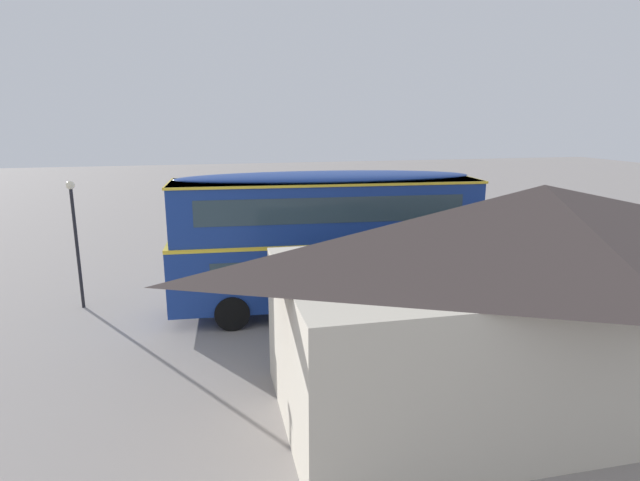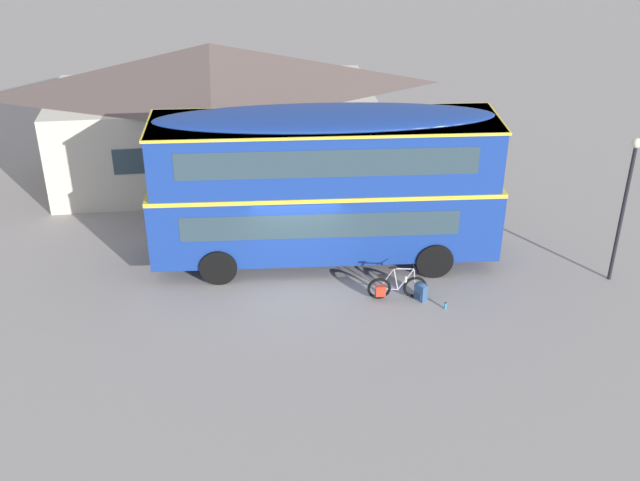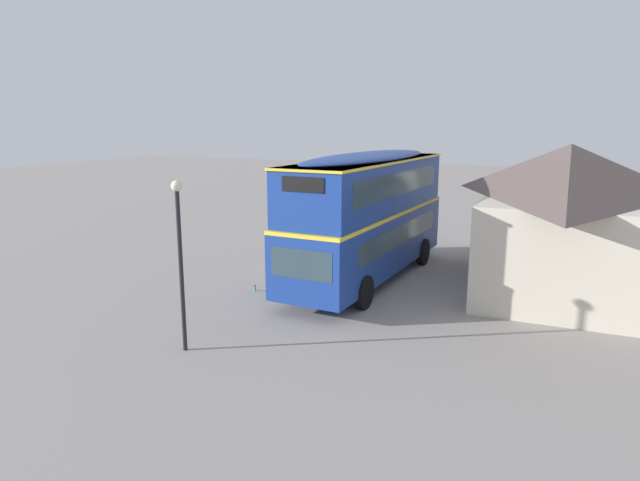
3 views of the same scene
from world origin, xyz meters
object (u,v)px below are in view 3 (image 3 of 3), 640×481
at_px(water_bottle_blue_sports, 255,288).
at_px(touring_bicycle, 289,274).
at_px(double_decker_bus, 368,211).
at_px(backpack_on_ground, 276,281).
at_px(street_lamp, 180,247).

bearing_deg(water_bottle_blue_sports, touring_bicycle, 150.79).
height_order(double_decker_bus, backpack_on_ground, double_decker_bus).
relative_size(touring_bicycle, backpack_on_ground, 3.10).
distance_m(water_bottle_blue_sports, street_lamp, 5.97).
relative_size(touring_bicycle, water_bottle_blue_sports, 7.94).
bearing_deg(double_decker_bus, water_bottle_blue_sports, -47.32).
bearing_deg(touring_bicycle, double_decker_bus, 123.87).
xyz_separation_m(water_bottle_blue_sports, street_lamp, (5.26, 0.91, 2.66)).
distance_m(double_decker_bus, touring_bicycle, 3.75).
bearing_deg(double_decker_bus, backpack_on_ground, -47.98).
relative_size(water_bottle_blue_sports, street_lamp, 0.05).
bearing_deg(street_lamp, touring_bicycle, -178.36).
bearing_deg(street_lamp, backpack_on_ground, -176.61).
bearing_deg(water_bottle_blue_sports, double_decker_bus, 132.68).
height_order(double_decker_bus, street_lamp, double_decker_bus).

